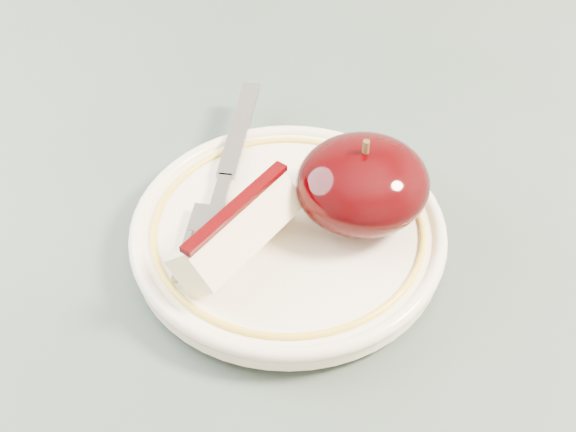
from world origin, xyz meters
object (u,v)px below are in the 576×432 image
object	(u,v)px
apple_half	(363,184)
fork	(225,178)
plate	(288,232)
table	(337,286)

from	to	relation	value
apple_half	fork	xyz separation A→B (m)	(-0.07, 0.05, -0.02)
plate	fork	world-z (taller)	fork
table	plate	bearing A→B (deg)	-145.81
apple_half	plate	bearing A→B (deg)	179.96
table	apple_half	xyz separation A→B (m)	(-0.00, -0.03, 0.13)
table	plate	world-z (taller)	plate
plate	apple_half	xyz separation A→B (m)	(0.05, -0.00, 0.03)
plate	apple_half	bearing A→B (deg)	-0.04
table	plate	xyz separation A→B (m)	(-0.05, -0.03, 0.10)
table	fork	bearing A→B (deg)	167.40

